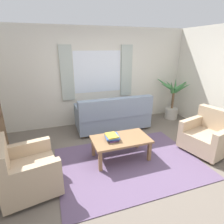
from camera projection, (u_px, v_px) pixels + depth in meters
ground_plane at (129, 163)px, 3.55m from camera, size 6.24×6.24×0.00m
wall_back at (97, 77)px, 5.12m from camera, size 5.32×0.12×2.60m
window_with_curtains at (98, 72)px, 5.00m from camera, size 1.98×0.07×1.40m
area_rug at (129, 163)px, 3.55m from camera, size 2.67×1.93×0.01m
couch at (113, 116)px, 4.87m from camera, size 1.90×0.82×0.92m
armchair_left at (25, 171)px, 2.76m from camera, size 0.96×0.97×0.88m
armchair_right at (209, 135)px, 3.87m from camera, size 1.00×1.01×0.88m
coffee_table at (121, 141)px, 3.58m from camera, size 1.10×0.64×0.44m
book_stack_on_table at (112, 137)px, 3.50m from camera, size 0.29×0.32×0.10m
potted_plant at (172, 100)px, 5.55m from camera, size 1.18×1.15×1.27m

